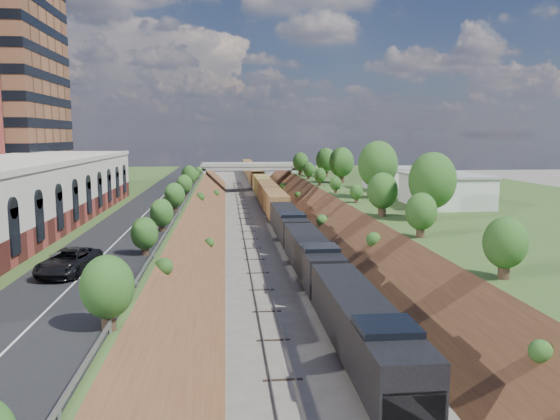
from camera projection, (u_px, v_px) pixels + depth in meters
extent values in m
cube|color=#435E26|center=(31.00, 221.00, 76.16)|extent=(44.00, 180.00, 5.00)
cube|color=#435E26|center=(483.00, 215.00, 82.64)|extent=(44.00, 180.00, 5.00)
cube|color=brown|center=(191.00, 236.00, 78.66)|extent=(10.00, 180.00, 10.00)
cube|color=brown|center=(340.00, 233.00, 80.82)|extent=(10.00, 180.00, 10.00)
cube|color=gray|center=(249.00, 234.00, 79.47)|extent=(1.58, 180.00, 0.18)
cube|color=gray|center=(284.00, 234.00, 79.98)|extent=(1.58, 180.00, 0.18)
cube|color=black|center=(158.00, 202.00, 77.53)|extent=(8.00, 180.00, 0.10)
cube|color=#99999E|center=(187.00, 198.00, 77.87)|extent=(0.06, 171.00, 0.30)
cube|color=maroon|center=(3.00, 219.00, 54.47)|extent=(14.00, 62.00, 2.20)
cube|color=beige|center=(1.00, 187.00, 54.03)|extent=(14.00, 62.00, 4.30)
cube|color=beige|center=(0.00, 163.00, 53.71)|extent=(14.30, 62.30, 0.50)
cube|color=gray|center=(204.00, 180.00, 139.31)|extent=(1.50, 8.00, 6.20)
cube|color=gray|center=(293.00, 179.00, 141.57)|extent=(1.50, 8.00, 6.20)
cube|color=gray|center=(248.00, 168.00, 140.02)|extent=(24.00, 8.00, 1.00)
cube|color=gray|center=(249.00, 165.00, 135.96)|extent=(24.00, 0.30, 0.80)
cube|color=gray|center=(248.00, 164.00, 143.85)|extent=(24.00, 0.30, 0.80)
cube|color=silver|center=(445.00, 191.00, 73.21)|extent=(9.00, 12.00, 4.00)
cube|color=silver|center=(392.00, 179.00, 94.87)|extent=(8.00, 10.00, 3.60)
cylinder|color=#473323|center=(431.00, 209.00, 60.83)|extent=(1.30, 1.30, 2.62)
ellipsoid|color=#225E21|center=(432.00, 180.00, 60.40)|extent=(5.25, 5.25, 6.30)
cylinder|color=#473323|center=(142.00, 261.00, 38.38)|extent=(0.66, 0.66, 1.22)
ellipsoid|color=#225E21|center=(141.00, 241.00, 38.18)|extent=(2.45, 2.45, 2.94)
cube|color=black|center=(393.00, 410.00, 28.00)|extent=(2.40, 4.00, 0.90)
cube|color=black|center=(361.00, 325.00, 34.42)|extent=(3.27, 19.62, 3.28)
cube|color=black|center=(403.00, 399.00, 26.33)|extent=(3.01, 3.00, 1.80)
cube|color=silver|center=(404.00, 379.00, 26.20)|extent=(3.01, 3.00, 0.15)
cube|color=black|center=(387.00, 331.00, 28.98)|extent=(3.20, 3.10, 0.90)
cube|color=black|center=(311.00, 255.00, 54.75)|extent=(3.27, 19.62, 3.28)
cube|color=black|center=(288.00, 222.00, 75.07)|extent=(3.27, 19.62, 3.28)
cube|color=brown|center=(256.00, 176.00, 154.09)|extent=(3.27, 138.78, 3.92)
imported|color=black|center=(69.00, 262.00, 36.96)|extent=(3.71, 6.36, 1.66)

